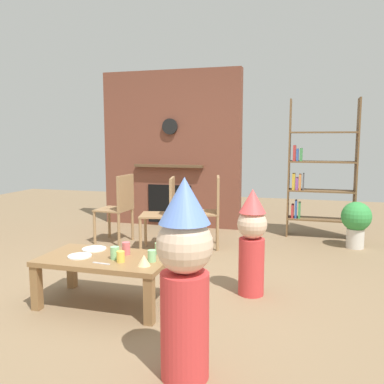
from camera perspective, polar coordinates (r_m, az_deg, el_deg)
name	(u,v)px	position (r m, az deg, el deg)	size (l,w,h in m)	color
ground_plane	(165,286)	(3.88, -3.85, -13.09)	(12.00, 12.00, 0.00)	#846B4C
brick_fireplace_feature	(171,150)	(6.35, -2.95, 5.96)	(2.20, 0.28, 2.40)	brown
bookshelf	(316,175)	(5.84, 17.07, 2.32)	(0.90, 0.28, 1.90)	brown
coffee_table	(106,264)	(3.45, -12.07, -9.94)	(1.06, 0.60, 0.40)	olive
paper_cup_near_left	(159,248)	(3.44, -4.71, -7.92)	(0.07, 0.07, 0.09)	#8CD18C
paper_cup_near_right	(126,248)	(3.45, -9.28, -7.84)	(0.07, 0.07, 0.10)	#E5666B
paper_cup_center	(152,256)	(3.23, -5.68, -8.95)	(0.07, 0.07, 0.09)	#8CD18C
paper_cup_far_left	(121,257)	(3.25, -10.03, -8.97)	(0.06, 0.06, 0.09)	#F2CC4C
paper_cup_far_right	(115,253)	(3.34, -10.83, -8.44)	(0.07, 0.07, 0.10)	#8CD18C
paper_plate_front	(80,256)	(3.48, -15.56, -8.71)	(0.19, 0.19, 0.01)	white
paper_plate_rear	(94,249)	(3.66, -13.63, -7.81)	(0.21, 0.21, 0.01)	white
birthday_cake_slice	(144,260)	(3.14, -6.79, -9.53)	(0.10, 0.10, 0.09)	#EAC68C
table_fork	(101,263)	(3.25, -12.67, -9.80)	(0.15, 0.02, 0.01)	silver
child_with_cone_hat	(185,274)	(2.30, -1.05, -11.52)	(0.32, 0.32, 1.16)	#D13838
child_in_pink	(252,239)	(3.57, 8.44, -6.62)	(0.26, 0.26, 0.94)	#D13838
dining_chair_left	(119,204)	(5.37, -10.20, -1.74)	(0.43, 0.43, 0.90)	#9E7A51
dining_chair_middle	(165,209)	(4.93, -3.87, -2.45)	(0.48, 0.48, 0.90)	#9E7A51
dining_chair_right	(211,207)	(5.08, 2.63, -2.15)	(0.48, 0.48, 0.90)	#9E7A51
potted_plant_tall	(356,220)	(5.46, 22.14, -3.74)	(0.37, 0.37, 0.59)	beige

